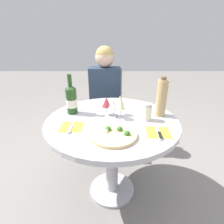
# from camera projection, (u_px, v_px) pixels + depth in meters

# --- Properties ---
(ground_plane) EXTENTS (12.00, 12.00, 0.00)m
(ground_plane) POSITION_uv_depth(u_px,v_px,m) (111.00, 189.00, 1.60)
(ground_plane) COLOR gray
(ground_plane) RESTS_ON ground
(dining_table) EXTENTS (0.99, 0.99, 0.72)m
(dining_table) POSITION_uv_depth(u_px,v_px,m) (111.00, 133.00, 1.37)
(dining_table) COLOR #B2B2B7
(dining_table) RESTS_ON ground_plane
(chair_behind_diner) EXTENTS (0.41, 0.41, 0.95)m
(chair_behind_diner) POSITION_uv_depth(u_px,v_px,m) (105.00, 109.00, 2.19)
(chair_behind_diner) COLOR #ADADB2
(chair_behind_diner) RESTS_ON ground_plane
(seated_diner) EXTENTS (0.35, 0.43, 1.20)m
(seated_diner) POSITION_uv_depth(u_px,v_px,m) (104.00, 106.00, 2.02)
(seated_diner) COLOR #28384C
(seated_diner) RESTS_ON ground_plane
(pizza_large) EXTENTS (0.30, 0.30, 0.05)m
(pizza_large) POSITION_uv_depth(u_px,v_px,m) (112.00, 134.00, 1.09)
(pizza_large) COLOR #E5C17F
(pizza_large) RESTS_ON dining_table
(wine_bottle) EXTENTS (0.09, 0.09, 0.31)m
(wine_bottle) POSITION_uv_depth(u_px,v_px,m) (70.00, 99.00, 1.37)
(wine_bottle) COLOR #23471E
(wine_bottle) RESTS_ON dining_table
(tall_carafe) EXTENTS (0.08, 0.08, 0.30)m
(tall_carafe) POSITION_uv_depth(u_px,v_px,m) (160.00, 98.00, 1.32)
(tall_carafe) COLOR tan
(tall_carafe) RESTS_ON dining_table
(sugar_shaker) EXTENTS (0.07, 0.07, 0.13)m
(sugar_shaker) POSITION_uv_depth(u_px,v_px,m) (146.00, 112.00, 1.28)
(sugar_shaker) COLOR silver
(sugar_shaker) RESTS_ON dining_table
(wine_glass_center) EXTENTS (0.08, 0.08, 0.14)m
(wine_glass_center) POSITION_uv_depth(u_px,v_px,m) (112.00, 105.00, 1.32)
(wine_glass_center) COLOR silver
(wine_glass_center) RESTS_ON dining_table
(wine_glass_back_right) EXTENTS (0.07, 0.07, 0.16)m
(wine_glass_back_right) POSITION_uv_depth(u_px,v_px,m) (119.00, 101.00, 1.34)
(wine_glass_back_right) COLOR silver
(wine_glass_back_right) RESTS_ON dining_table
(wine_glass_back_left) EXTENTS (0.07, 0.07, 0.14)m
(wine_glass_back_left) POSITION_uv_depth(u_px,v_px,m) (105.00, 103.00, 1.35)
(wine_glass_back_left) COLOR silver
(wine_glass_back_left) RESTS_ON dining_table
(wine_glass_front_right) EXTENTS (0.07, 0.07, 0.15)m
(wine_glass_front_right) POSITION_uv_depth(u_px,v_px,m) (119.00, 105.00, 1.28)
(wine_glass_front_right) COLOR silver
(wine_glass_front_right) RESTS_ON dining_table
(place_setting_left) EXTENTS (0.15, 0.19, 0.01)m
(place_setting_left) POSITION_uv_depth(u_px,v_px,m) (70.00, 127.00, 1.19)
(place_setting_left) COLOR yellow
(place_setting_left) RESTS_ON dining_table
(place_setting_right) EXTENTS (0.16, 0.19, 0.01)m
(place_setting_right) POSITION_uv_depth(u_px,v_px,m) (157.00, 132.00, 1.12)
(place_setting_right) COLOR yellow
(place_setting_right) RESTS_ON dining_table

